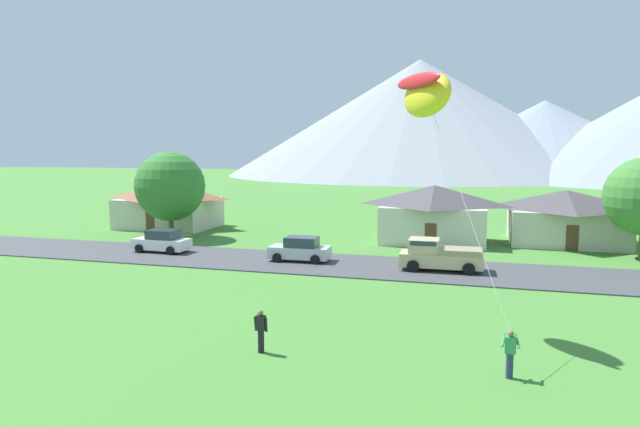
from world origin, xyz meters
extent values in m
cube|color=#424247|center=(0.00, 29.14, 0.04)|extent=(160.00, 7.22, 0.08)
cone|color=#8E939E|center=(-13.89, 169.83, 17.79)|extent=(118.42, 118.42, 35.58)
cone|color=gray|center=(22.11, 164.56, 10.92)|extent=(82.87, 82.87, 21.83)
cube|color=beige|center=(11.28, 43.12, 1.43)|extent=(8.80, 7.83, 2.86)
pyramid|color=#474247|center=(11.28, 43.12, 3.65)|extent=(9.51, 8.46, 1.57)
cube|color=brown|center=(11.28, 39.18, 1.00)|extent=(0.90, 0.06, 2.00)
cube|color=beige|center=(0.72, 40.41, 1.55)|extent=(8.47, 6.24, 3.11)
pyramid|color=#474247|center=(0.72, 40.41, 3.96)|extent=(9.14, 6.74, 1.71)
cube|color=brown|center=(0.72, 37.27, 1.00)|extent=(0.90, 0.06, 2.00)
cube|color=beige|center=(-25.49, 42.16, 1.46)|extent=(8.95, 6.63, 2.92)
pyramid|color=brown|center=(-25.49, 42.16, 3.73)|extent=(9.66, 7.16, 1.61)
cube|color=brown|center=(-25.49, 38.83, 1.00)|extent=(0.90, 0.06, 2.00)
cylinder|color=brown|center=(-21.73, 36.32, 1.15)|extent=(0.44, 0.44, 2.29)
sphere|color=#33752D|center=(-21.73, 36.32, 4.57)|extent=(6.08, 6.08, 6.08)
cube|color=#B7BCC1|center=(-7.61, 29.52, 0.68)|extent=(4.26, 1.95, 0.80)
cube|color=#2D3847|center=(-7.46, 29.52, 1.42)|extent=(2.26, 1.66, 0.68)
cylinder|color=black|center=(-8.92, 28.55, 0.40)|extent=(0.65, 0.26, 0.64)
cylinder|color=black|center=(-8.99, 30.39, 0.40)|extent=(0.65, 0.26, 0.64)
cylinder|color=black|center=(-6.22, 28.65, 0.40)|extent=(0.65, 0.26, 0.64)
cylinder|color=black|center=(-6.29, 30.49, 0.40)|extent=(0.65, 0.26, 0.64)
cube|color=white|center=(-18.69, 29.90, 0.68)|extent=(4.26, 1.96, 0.80)
cube|color=#2D3847|center=(-18.55, 29.90, 1.42)|extent=(2.26, 1.66, 0.68)
cylinder|color=black|center=(-20.08, 29.03, 0.40)|extent=(0.65, 0.26, 0.64)
cylinder|color=black|center=(-20.01, 30.87, 0.40)|extent=(0.65, 0.26, 0.64)
cylinder|color=black|center=(-17.38, 28.93, 0.40)|extent=(0.65, 0.26, 0.64)
cylinder|color=black|center=(-17.31, 30.77, 0.40)|extent=(0.65, 0.26, 0.64)
cube|color=#C6B284|center=(2.06, 29.11, 0.75)|extent=(5.25, 2.12, 0.84)
cube|color=#C6B284|center=(0.96, 29.08, 1.62)|extent=(1.94, 1.88, 0.90)
cube|color=#2D3847|center=(0.96, 29.08, 1.89)|extent=(1.66, 1.92, 0.28)
cube|color=tan|center=(3.21, 29.14, 1.35)|extent=(2.75, 2.02, 0.36)
cylinder|color=black|center=(0.39, 28.05, 0.46)|extent=(0.77, 0.30, 0.76)
cylinder|color=black|center=(0.34, 30.09, 0.46)|extent=(0.77, 0.30, 0.76)
cylinder|color=black|center=(3.78, 28.13, 0.46)|extent=(0.77, 0.30, 0.76)
cylinder|color=black|center=(3.74, 30.17, 0.46)|extent=(0.77, 0.30, 0.76)
cylinder|color=navy|center=(5.36, 12.77, 0.44)|extent=(0.24, 0.24, 0.88)
cube|color=#388E51|center=(5.36, 12.77, 1.17)|extent=(0.36, 0.22, 0.58)
sphere|color=brown|center=(5.36, 12.77, 1.57)|extent=(0.21, 0.21, 0.21)
cylinder|color=#388E51|center=(5.14, 12.83, 1.31)|extent=(0.18, 0.55, 0.37)
cylinder|color=#388E51|center=(5.58, 12.83, 1.31)|extent=(0.18, 0.55, 0.37)
ellipsoid|color=yellow|center=(1.94, 17.67, 10.04)|extent=(3.05, 3.34, 2.07)
ellipsoid|color=red|center=(1.59, 17.39, 10.61)|extent=(2.35, 2.80, 0.71)
cylinder|color=silver|center=(3.65, 15.22, 5.79)|extent=(3.45, 4.93, 8.50)
cylinder|color=black|center=(-3.68, 12.68, 0.44)|extent=(0.24, 0.24, 0.88)
cube|color=black|center=(-3.68, 12.68, 1.17)|extent=(0.36, 0.22, 0.58)
sphere|color=brown|center=(-3.68, 12.68, 1.57)|extent=(0.21, 0.21, 0.21)
cylinder|color=black|center=(-3.90, 12.68, 1.12)|extent=(0.12, 0.18, 0.59)
cylinder|color=black|center=(-3.46, 12.68, 1.12)|extent=(0.12, 0.18, 0.59)
camera|label=1|loc=(4.10, -6.31, 7.74)|focal=30.92mm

